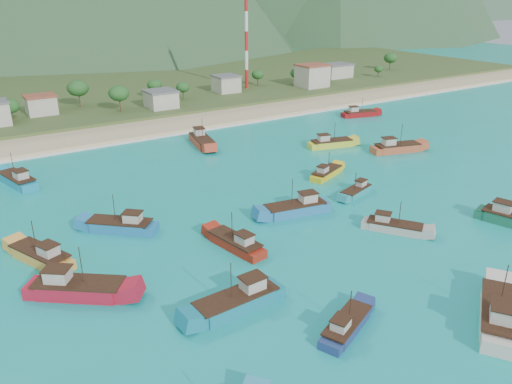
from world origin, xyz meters
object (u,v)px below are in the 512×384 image
radio_tower (246,31)px  boat_22 (18,181)px  boat_5 (356,192)px  boat_7 (238,302)px  boat_21 (327,174)px  boat_12 (499,316)px  boat_24 (202,141)px  boat_1 (396,148)px  boat_19 (393,227)px  boat_8 (346,327)px  boat_15 (359,114)px  boat_26 (331,144)px  boat_3 (236,244)px  boat_25 (121,226)px  boat_17 (77,289)px  boat_10 (296,209)px  boat_2 (41,257)px

radio_tower → boat_22: radio_tower is taller
boat_5 → boat_7: boat_7 is taller
boat_21 → radio_tower: bearing=136.4°
boat_12 → boat_24: boat_12 is taller
boat_1 → boat_19: boat_1 is taller
boat_7 → boat_21: 48.42m
boat_8 → boat_24: boat_24 is taller
boat_8 → boat_24: size_ratio=0.72×
boat_19 → boat_21: bearing=-140.8°
boat_5 → boat_1: bearing=-78.5°
boat_5 → boat_15: bearing=-61.2°
boat_22 → boat_26: size_ratio=1.04×
boat_8 → boat_22: 72.71m
boat_7 → boat_19: size_ratio=1.26×
radio_tower → boat_26: 74.90m
boat_3 → boat_19: boat_3 is taller
boat_1 → boat_3: (-55.81, -20.01, -0.18)m
boat_24 → boat_25: bearing=59.1°
boat_17 → boat_15: bearing=155.5°
boat_3 → boat_10: 15.77m
boat_25 → boat_8: bearing=-119.0°
boat_10 → boat_25: boat_10 is taller
boat_12 → boat_21: boat_12 is taller
boat_2 → boat_8: size_ratio=1.24×
boat_17 → boat_2: bearing=-131.7°
boat_2 → boat_24: size_ratio=0.90×
boat_2 → boat_24: 59.13m
boat_17 → boat_24: boat_17 is taller
boat_8 → boat_19: 27.57m
boat_17 → boat_8: bearing=82.8°
boat_15 → boat_25: bearing=-51.9°
boat_10 → boat_22: (-37.73, 40.59, -0.03)m
boat_25 → boat_15: bearing=-25.0°
boat_19 → boat_8: bearing=-2.4°
radio_tower → boat_2: size_ratio=3.48×
boat_7 → boat_10: boat_7 is taller
boat_12 → boat_25: (-28.63, 46.46, -0.16)m
boat_19 → boat_12: bearing=37.1°
radio_tower → boat_5: size_ratio=4.61×
boat_12 → boat_21: (14.92, 47.89, -0.37)m
radio_tower → boat_12: size_ratio=3.16×
boat_22 → boat_25: boat_22 is taller
boat_12 → boat_25: 54.58m
boat_5 → boat_19: bearing=141.3°
boat_19 → boat_24: bearing=-120.6°
boat_10 → boat_21: 19.75m
boat_26 → boat_25: bearing=-59.7°
boat_7 → boat_19: 31.64m
boat_7 → boat_12: bearing=-131.0°
boat_21 → boat_17: bearing=-95.6°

